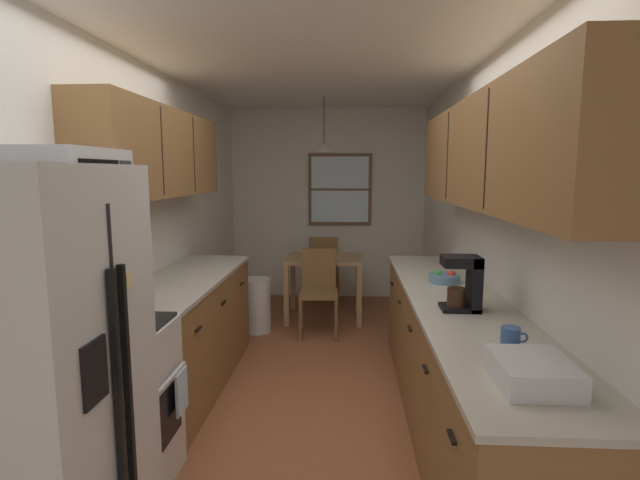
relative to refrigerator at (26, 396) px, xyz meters
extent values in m
plane|color=brown|center=(0.94, 2.29, -0.87)|extent=(12.00, 12.00, 0.00)
cube|color=silver|center=(-0.41, 2.29, 0.40)|extent=(0.10, 9.00, 2.55)
cube|color=silver|center=(2.29, 2.29, 0.40)|extent=(0.10, 9.00, 2.55)
cube|color=silver|center=(0.94, 4.94, 0.40)|extent=(4.40, 0.10, 2.55)
cube|color=white|center=(0.94, 2.29, 1.72)|extent=(4.40, 9.00, 0.08)
cube|color=silver|center=(0.00, 0.00, 0.00)|extent=(0.73, 0.74, 1.74)
cube|color=black|center=(0.37, 0.00, -0.05)|extent=(0.01, 0.01, 1.57)
cube|color=black|center=(0.38, -0.04, -0.05)|extent=(0.02, 0.02, 1.12)
cube|color=black|center=(0.38, 0.04, -0.05)|extent=(0.02, 0.02, 1.12)
cube|color=black|center=(0.37, -0.16, 0.17)|extent=(0.01, 0.15, 0.22)
cube|color=beige|center=(0.37, 0.13, 0.43)|extent=(0.01, 0.05, 0.07)
cube|color=silver|center=(-0.05, 0.69, -0.42)|extent=(0.62, 0.60, 0.90)
cube|color=black|center=(0.26, 0.69, -0.45)|extent=(0.01, 0.42, 0.30)
cube|color=silver|center=(0.29, 0.69, -0.24)|extent=(0.02, 0.48, 0.02)
cube|color=black|center=(-0.05, 0.69, 0.04)|extent=(0.59, 0.57, 0.02)
cube|color=silver|center=(-0.33, 0.69, 0.13)|extent=(0.06, 0.60, 0.20)
cylinder|color=#2D2D2D|center=(-0.19, 0.56, 0.05)|extent=(0.15, 0.15, 0.01)
cylinder|color=#2D2D2D|center=(-0.19, 0.82, 0.05)|extent=(0.15, 0.15, 0.01)
cylinder|color=#2D2D2D|center=(0.09, 0.56, 0.05)|extent=(0.15, 0.15, 0.01)
cylinder|color=#2D2D2D|center=(0.09, 0.82, 0.05)|extent=(0.15, 0.15, 0.01)
cube|color=silver|center=(-0.17, 0.69, 0.80)|extent=(0.38, 0.62, 0.32)
cube|color=black|center=(0.02, 0.62, 0.80)|extent=(0.01, 0.37, 0.21)
cube|color=#2D2D33|center=(0.02, 0.90, 0.80)|extent=(0.01, 0.12, 0.21)
cube|color=brown|center=(-0.06, 1.97, -0.44)|extent=(0.60, 1.94, 0.87)
cube|color=#B7B2A3|center=(-0.06, 1.97, 0.01)|extent=(0.63, 1.96, 0.03)
cube|color=black|center=(0.25, 1.32, -0.17)|extent=(0.02, 0.10, 0.01)
cube|color=black|center=(0.25, 1.97, -0.17)|extent=(0.02, 0.10, 0.01)
cube|color=black|center=(0.25, 2.61, -0.17)|extent=(0.02, 0.10, 0.01)
cube|color=brown|center=(-0.20, 1.92, 0.98)|extent=(0.32, 2.04, 0.64)
cube|color=#2D2319|center=(-0.04, 1.58, 0.98)|extent=(0.01, 0.01, 0.59)
cube|color=#2D2319|center=(-0.04, 2.25, 0.98)|extent=(0.01, 0.01, 0.59)
cube|color=brown|center=(1.94, 1.40, -0.44)|extent=(0.60, 3.25, 0.87)
cube|color=#B7B2A3|center=(1.94, 1.40, 0.01)|extent=(0.63, 3.27, 0.03)
cube|color=black|center=(1.62, 0.10, -0.17)|extent=(0.02, 0.10, 0.01)
cube|color=black|center=(1.62, 0.75, -0.17)|extent=(0.02, 0.10, 0.01)
cube|color=black|center=(1.62, 1.40, -0.17)|extent=(0.02, 0.10, 0.01)
cube|color=black|center=(1.62, 2.05, -0.17)|extent=(0.02, 0.10, 0.01)
cube|color=black|center=(1.62, 2.70, -0.17)|extent=(0.02, 0.10, 0.01)
cube|color=brown|center=(2.08, 1.35, 0.96)|extent=(0.32, 2.95, 0.66)
cube|color=#2D2319|center=(1.91, 0.87, 0.96)|extent=(0.01, 0.01, 0.60)
cube|color=#2D2319|center=(1.91, 1.84, 0.96)|extent=(0.01, 0.01, 0.60)
cube|color=#A87F51|center=(0.94, 3.88, -0.16)|extent=(0.87, 0.71, 0.03)
cube|color=#A87F51|center=(0.53, 3.55, -0.52)|extent=(0.06, 0.06, 0.69)
cube|color=#A87F51|center=(1.35, 3.55, -0.52)|extent=(0.06, 0.06, 0.69)
cube|color=#A87F51|center=(0.53, 4.20, -0.52)|extent=(0.06, 0.06, 0.69)
cube|color=#A87F51|center=(1.35, 4.20, -0.52)|extent=(0.06, 0.06, 0.69)
cube|color=brown|center=(0.91, 3.24, -0.42)|extent=(0.42, 0.42, 0.04)
cube|color=brown|center=(0.91, 3.43, -0.20)|extent=(0.37, 0.05, 0.45)
cylinder|color=brown|center=(1.10, 3.07, -0.66)|extent=(0.04, 0.04, 0.43)
cylinder|color=brown|center=(0.74, 3.05, -0.66)|extent=(0.04, 0.04, 0.43)
cylinder|color=brown|center=(1.09, 3.43, -0.66)|extent=(0.04, 0.04, 0.43)
cylinder|color=brown|center=(0.72, 3.42, -0.66)|extent=(0.04, 0.04, 0.43)
cube|color=brown|center=(0.90, 4.51, -0.42)|extent=(0.42, 0.42, 0.04)
cube|color=brown|center=(0.91, 4.33, -0.20)|extent=(0.37, 0.05, 0.45)
cylinder|color=brown|center=(0.70, 4.68, -0.66)|extent=(0.04, 0.04, 0.43)
cylinder|color=brown|center=(1.07, 4.70, -0.66)|extent=(0.04, 0.04, 0.43)
cylinder|color=brown|center=(0.73, 4.32, -0.66)|extent=(0.04, 0.04, 0.43)
cylinder|color=brown|center=(1.09, 4.34, -0.66)|extent=(0.04, 0.04, 0.43)
cylinder|color=black|center=(0.94, 3.88, 1.42)|extent=(0.01, 0.01, 0.52)
cone|color=beige|center=(0.94, 3.88, 1.11)|extent=(0.33, 0.33, 0.10)
sphere|color=white|center=(0.94, 3.88, 1.13)|extent=(0.06, 0.06, 0.06)
cube|color=brown|center=(1.10, 4.87, 0.61)|extent=(0.85, 0.04, 0.96)
cube|color=silver|center=(1.10, 4.85, 0.61)|extent=(0.77, 0.01, 0.88)
cube|color=brown|center=(1.10, 4.85, 0.61)|extent=(0.77, 0.02, 0.03)
cylinder|color=silver|center=(0.24, 3.34, -0.58)|extent=(0.31, 0.31, 0.58)
cylinder|color=#D84C19|center=(-0.06, 1.18, 0.13)|extent=(0.10, 0.10, 0.20)
cylinder|color=white|center=(-0.06, 1.18, 0.23)|extent=(0.11, 0.11, 0.02)
cube|color=silver|center=(0.30, 0.84, -0.37)|extent=(0.02, 0.16, 0.24)
cube|color=black|center=(1.88, 1.17, 0.04)|extent=(0.22, 0.18, 0.02)
cube|color=black|center=(1.96, 1.17, 0.19)|extent=(0.06, 0.18, 0.33)
cube|color=black|center=(1.88, 1.17, 0.32)|extent=(0.22, 0.18, 0.06)
cylinder|color=#331E14|center=(1.86, 1.17, 0.11)|extent=(0.11, 0.11, 0.11)
cylinder|color=#335999|center=(1.97, 0.53, 0.08)|extent=(0.09, 0.09, 0.11)
torus|color=#335999|center=(2.03, 0.53, 0.09)|extent=(0.05, 0.01, 0.05)
cylinder|color=#597F9E|center=(1.94, 1.90, 0.06)|extent=(0.23, 0.23, 0.06)
cylinder|color=black|center=(1.94, 1.90, 0.07)|extent=(0.19, 0.19, 0.03)
sphere|color=red|center=(1.99, 1.89, 0.09)|extent=(0.06, 0.06, 0.06)
sphere|color=green|center=(1.88, 1.91, 0.09)|extent=(0.06, 0.06, 0.06)
cube|color=silver|center=(1.93, 0.16, 0.08)|extent=(0.28, 0.34, 0.10)
camera|label=1|loc=(1.22, -1.66, 0.84)|focal=27.08mm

